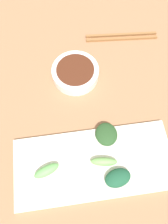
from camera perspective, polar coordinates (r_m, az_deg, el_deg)
name	(u,v)px	position (r m, az deg, el deg)	size (l,w,h in m)	color
tabletop	(85,128)	(0.60, 0.35, -4.20)	(2.10, 2.10, 0.02)	#9A6D4C
sauce_bowl	(75,73)	(0.65, -2.26, 10.22)	(0.14, 0.14, 0.04)	white
serving_plate	(94,163)	(0.56, 2.63, -13.24)	(0.17, 0.40, 0.01)	silver
broccoli_leafy_0	(106,134)	(0.57, 5.84, -5.77)	(0.06, 0.06, 0.02)	#264823
broccoli_stalk_1	(104,162)	(0.55, 5.20, -12.74)	(0.02, 0.07, 0.02)	#6FA858
broccoli_stalk_2	(46,171)	(0.55, -9.74, -14.82)	(0.02, 0.06, 0.02)	#64AB59
broccoli_leafy_3	(118,178)	(0.55, 8.81, -16.59)	(0.04, 0.06, 0.02)	#1B4E34
chopsticks	(121,37)	(0.76, 9.70, 18.74)	(0.04, 0.23, 0.01)	olive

